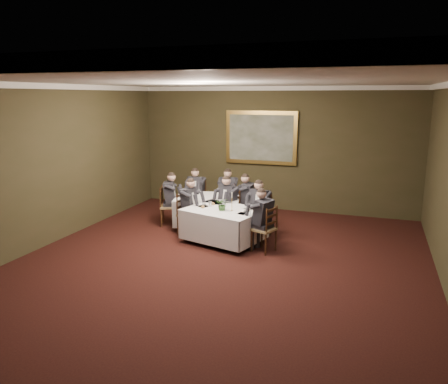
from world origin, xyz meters
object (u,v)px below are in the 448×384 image
Objects in this scene: chair_main_endright at (264,238)px; diner_main_endright at (264,228)px; chair_main_backleft at (229,218)px; diner_sec_backright at (228,199)px; painting at (261,138)px; table_second at (208,209)px; table_main at (224,223)px; diner_main_endleft at (188,213)px; chair_sec_endright at (248,216)px; candlestick at (232,204)px; chair_main_endleft at (188,222)px; chair_sec_backleft at (197,207)px; diner_main_backright at (260,215)px; chair_sec_endleft at (169,214)px; diner_sec_endleft at (169,205)px; diner_main_backleft at (229,209)px; diner_sec_endright at (248,207)px; diner_sec_backleft at (197,199)px; centerpiece at (222,204)px; chair_main_backright at (260,224)px; chair_sec_backright at (228,207)px.

diner_main_endright is at bearing 90.00° from chair_main_endright.
diner_sec_backright is (-0.36, 0.99, 0.23)m from chair_main_backleft.
table_second is at bearing -109.88° from painting.
table_second is at bearing 127.05° from table_main.
diner_main_endleft is 1.35× the size of chair_sec_endright.
candlestick is 3.46m from painting.
candlestick is (1.20, -0.33, 0.41)m from diner_main_endleft.
chair_main_endleft is at bearing 130.13° from chair_sec_endright.
diner_sec_backright is 2.09m from painting.
table_main is at bearing 78.00° from chair_main_endleft.
chair_sec_backleft is at bearing 131.70° from candlestick.
chair_main_endleft is (-1.67, -0.40, -0.23)m from diner_main_backright.
diner_main_endright reaches higher than chair_sec_endright.
chair_sec_endleft is (-0.99, -0.24, -0.17)m from table_second.
diner_sec_endleft is at bearing 66.50° from chair_sec_backleft.
diner_sec_endleft is at bearing 90.00° from chair_sec_endleft.
diner_sec_endleft is at bearing 28.87° from diner_main_backleft.
table_second is at bearing 83.03° from diner_sec_endleft.
diner_main_backright is 1.00× the size of diner_main_endleft.
chair_sec_endright is 0.74× the size of diner_sec_endright.
diner_main_endleft is at bearing 103.30° from diner_sec_backleft.
diner_sec_backright reaches higher than table_second.
diner_sec_backright is at bearing 106.00° from table_main.
painting is (-1.00, 3.49, 1.56)m from diner_main_endright.
diner_sec_endright is at bearing 81.81° from centerpiece.
chair_main_endleft is at bearing 34.84° from diner_sec_endleft.
diner_main_endleft is 1.35× the size of chair_main_endright.
chair_sec_backleft is (-0.38, 1.46, 0.00)m from chair_main_endleft.
diner_sec_backleft and diner_sec_backright have the same top height.
diner_main_backright and diner_main_endright have the same top height.
painting reaches higher than diner_main_endright.
diner_sec_backright is at bearing -168.55° from diner_sec_backleft.
painting is (-1.01, 3.50, 1.79)m from chair_main_endright.
diner_sec_backright is (0.84, 0.20, 0.00)m from diner_sec_backleft.
chair_main_backright and chair_sec_endleft have the same top height.
candlestick reaches higher than chair_main_endleft.
chair_sec_endright reaches higher than table_second.
diner_main_endleft is at bearing 64.09° from diner_sec_backright.
diner_sec_backright is (0.23, 0.89, 0.06)m from table_second.
chair_sec_backright is (0.23, 0.90, -0.17)m from table_second.
chair_main_endleft is 1.24m from centerpiece.
diner_main_backleft is 1.35× the size of chair_main_endleft.
diner_sec_endright is at bearing 90.00° from chair_sec_endright.
chair_main_endleft is (-1.01, 0.28, -0.17)m from table_main.
chair_sec_backleft is at bearing -12.60° from chair_main_backright.
chair_main_backright is 2.44m from diner_sec_endleft.
diner_main_endright and diner_sec_backright have the same top height.
diner_main_endright is 3.95m from painting.
centerpiece is at bearing 125.24° from chair_sec_backleft.
diner_sec_endleft is at bearing 11.82° from chair_main_backright.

